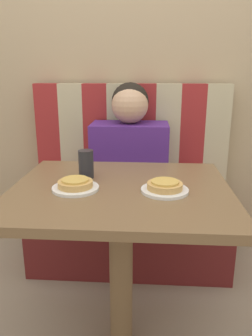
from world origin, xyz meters
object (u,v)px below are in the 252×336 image
object	(u,v)px
pizza_left	(75,183)
pizza_right	(165,185)
plate_left	(76,188)
person	(130,148)
drinking_cup	(86,164)
plate_right	(165,190)

from	to	relation	value
pizza_left	pizza_right	size ratio (longest dim) A/B	1.00
plate_left	pizza_left	bearing A→B (deg)	90.00
plate_left	pizza_left	distance (m)	0.02
person	drinking_cup	size ratio (longest dim) A/B	5.69
plate_right	pizza_left	bearing A→B (deg)	180.00
person	pizza_left	world-z (taller)	person
plate_left	person	bearing A→B (deg)	75.61
person	pizza_right	size ratio (longest dim) A/B	5.10
plate_left	plate_right	world-z (taller)	same
person	pizza_right	distance (m)	0.69
pizza_right	person	bearing A→B (deg)	104.39
plate_right	pizza_left	size ratio (longest dim) A/B	1.35
pizza_left	pizza_right	bearing A→B (deg)	0.00
person	plate_right	bearing A→B (deg)	-75.61
person	plate_left	world-z (taller)	person
plate_left	pizza_left	size ratio (longest dim) A/B	1.35
pizza_left	pizza_right	xyz separation A→B (m)	(0.34, 0.00, 0.00)
person	drinking_cup	world-z (taller)	person
pizza_left	drinking_cup	world-z (taller)	drinking_cup
plate_left	pizza_right	world-z (taller)	pizza_right
pizza_left	drinking_cup	xyz separation A→B (m)	(0.01, 0.15, 0.03)
plate_right	pizza_right	size ratio (longest dim) A/B	1.35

